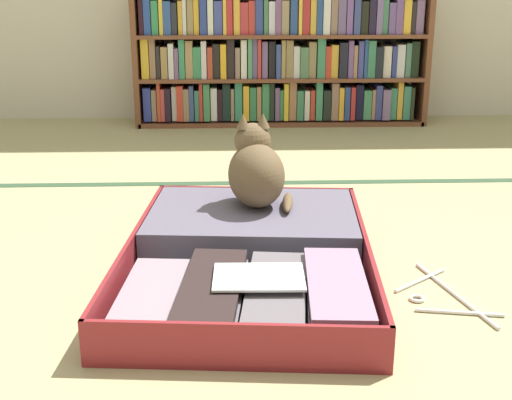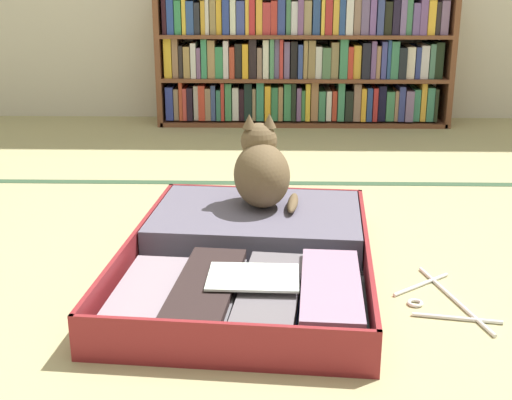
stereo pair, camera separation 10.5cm
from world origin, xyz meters
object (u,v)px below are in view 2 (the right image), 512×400
open_suitcase (253,252)px  black_cat (261,171)px  bookshelf (302,58)px  clothes_hanger (441,300)px

open_suitcase → black_cat: size_ratio=3.59×
open_suitcase → black_cat: 0.30m
open_suitcase → black_cat: bearing=85.2°
bookshelf → open_suitcase: 2.08m
open_suitcase → black_cat: (0.02, 0.25, 0.17)m
bookshelf → clothes_hanger: size_ratio=4.22×
clothes_hanger → black_cat: bearing=136.5°
black_cat → clothes_hanger: black_cat is taller
bookshelf → open_suitcase: (-0.22, -2.04, -0.32)m
open_suitcase → black_cat: black_cat is taller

